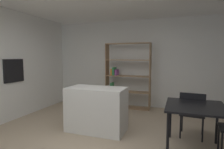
% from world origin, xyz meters
% --- Properties ---
extents(ground_plane, '(8.70, 8.70, 0.00)m').
position_xyz_m(ground_plane, '(0.00, 0.00, 0.00)').
color(ground_plane, tan).
extents(back_partition, '(6.33, 0.06, 2.70)m').
position_xyz_m(back_partition, '(0.00, 3.02, 1.35)').
color(back_partition, silver).
rests_on(back_partition, ground_plane).
extents(built_in_oven, '(0.06, 0.57, 0.57)m').
position_xyz_m(built_in_oven, '(-2.43, 0.68, 1.22)').
color(built_in_oven, black).
rests_on(built_in_oven, ground_plane).
extents(kitchen_island, '(1.22, 0.64, 0.92)m').
position_xyz_m(kitchen_island, '(-0.24, 0.72, 0.46)').
color(kitchen_island, silver).
rests_on(kitchen_island, ground_plane).
extents(open_bookshelf, '(1.36, 0.31, 1.97)m').
position_xyz_m(open_bookshelf, '(-0.15, 2.66, 0.97)').
color(open_bookshelf, '#997551').
rests_on(open_bookshelf, ground_plane).
extents(dining_table, '(0.92, 0.99, 0.77)m').
position_xyz_m(dining_table, '(1.64, 0.46, 0.69)').
color(dining_table, black).
rests_on(dining_table, ground_plane).
extents(dining_chair_far, '(0.48, 0.47, 0.90)m').
position_xyz_m(dining_chair_far, '(1.63, 0.97, 0.54)').
color(dining_chair_far, black).
rests_on(dining_chair_far, ground_plane).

